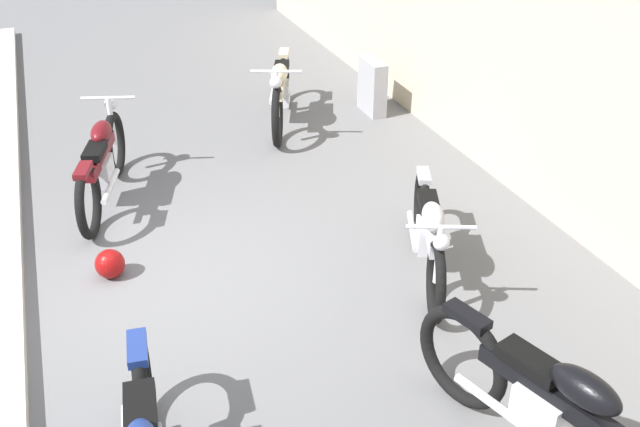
# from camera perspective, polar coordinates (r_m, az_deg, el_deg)

# --- Properties ---
(ground_plane) EXTENTS (40.00, 40.00, 0.00)m
(ground_plane) POSITION_cam_1_polar(r_m,az_deg,el_deg) (6.60, -12.46, -5.59)
(ground_plane) COLOR slate
(building_wall) EXTENTS (18.00, 0.30, 2.77)m
(building_wall) POSITION_cam_1_polar(r_m,az_deg,el_deg) (7.50, 19.14, 9.85)
(building_wall) COLOR beige
(building_wall) RESTS_ON ground_plane
(curb_strip) EXTENTS (18.00, 0.24, 0.12)m
(curb_strip) POSITION_cam_1_polar(r_m,az_deg,el_deg) (6.59, -23.45, -7.09)
(curb_strip) COLOR #B7B2A8
(curb_strip) RESTS_ON ground_plane
(stone_marker) EXTENTS (0.57, 0.21, 0.74)m
(stone_marker) POSITION_cam_1_polar(r_m,az_deg,el_deg) (9.99, 4.16, 9.99)
(stone_marker) COLOR #9E9EA3
(stone_marker) RESTS_ON ground_plane
(helmet) EXTENTS (0.27, 0.27, 0.27)m
(helmet) POSITION_cam_1_polar(r_m,az_deg,el_deg) (6.76, -16.32, -3.85)
(helmet) COLOR maroon
(helmet) RESTS_ON ground_plane
(motorcycle_maroon) EXTENTS (2.04, 0.85, 0.94)m
(motorcycle_maroon) POSITION_cam_1_polar(r_m,az_deg,el_deg) (7.91, -16.89, 3.86)
(motorcycle_maroon) COLOR black
(motorcycle_maroon) RESTS_ON ground_plane
(motorcycle_silver) EXTENTS (1.86, 0.92, 0.89)m
(motorcycle_silver) POSITION_cam_1_polar(r_m,az_deg,el_deg) (6.44, 8.61, -1.59)
(motorcycle_silver) COLOR black
(motorcycle_silver) RESTS_ON ground_plane
(motorcycle_black) EXTENTS (2.14, 0.89, 0.99)m
(motorcycle_black) POSITION_cam_1_polar(r_m,az_deg,el_deg) (4.84, 17.94, -14.53)
(motorcycle_black) COLOR black
(motorcycle_black) RESTS_ON ground_plane
(motorcycle_cream) EXTENTS (2.06, 1.00, 0.98)m
(motorcycle_cream) POSITION_cam_1_polar(r_m,az_deg,el_deg) (9.55, -3.14, 9.73)
(motorcycle_cream) COLOR black
(motorcycle_cream) RESTS_ON ground_plane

